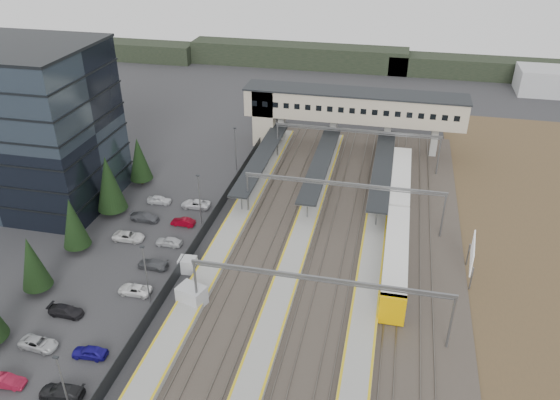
% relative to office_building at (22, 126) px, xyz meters
% --- Properties ---
extents(ground, '(220.00, 220.00, 0.00)m').
position_rel_office_building_xyz_m(ground, '(36.00, -12.00, -12.19)').
color(ground, '#2B2B2D').
rests_on(ground, ground).
extents(office_building, '(24.30, 18.30, 24.30)m').
position_rel_office_building_xyz_m(office_building, '(0.00, 0.00, 0.00)').
color(office_building, '#3A4855').
rests_on(office_building, ground).
extents(conifer_row, '(4.42, 49.82, 9.50)m').
position_rel_office_building_xyz_m(conifer_row, '(14.00, -15.86, -7.36)').
color(conifer_row, black).
rests_on(conifer_row, ground).
extents(car_park, '(10.52, 44.69, 1.29)m').
position_rel_office_building_xyz_m(car_park, '(22.95, -17.49, -11.58)').
color(car_park, maroon).
rests_on(car_park, ground).
extents(lampposts, '(0.50, 53.25, 8.07)m').
position_rel_office_building_xyz_m(lampposts, '(28.00, -10.75, -7.86)').
color(lampposts, slate).
rests_on(lampposts, ground).
extents(fence, '(0.08, 90.00, 2.00)m').
position_rel_office_building_xyz_m(fence, '(29.50, -7.00, -11.19)').
color(fence, '#26282B').
rests_on(fence, ground).
extents(relay_cabin_near, '(3.66, 3.11, 2.60)m').
position_rel_office_building_xyz_m(relay_cabin_near, '(33.07, -19.30, -10.89)').
color(relay_cabin_near, '#A9ABAF').
rests_on(relay_cabin_near, ground).
extents(relay_cabin_far, '(2.24, 1.91, 1.96)m').
position_rel_office_building_xyz_m(relay_cabin_far, '(30.17, -13.14, -11.21)').
color(relay_cabin_far, '#A9ABAF').
rests_on(relay_cabin_far, ground).
extents(rail_corridor, '(34.00, 90.00, 0.92)m').
position_rel_office_building_xyz_m(rail_corridor, '(45.34, -7.00, -11.90)').
color(rail_corridor, '#332D26').
rests_on(rail_corridor, ground).
extents(canopies, '(23.10, 30.00, 3.28)m').
position_rel_office_building_xyz_m(canopies, '(43.00, 15.00, -8.27)').
color(canopies, black).
rests_on(canopies, ground).
extents(footbridge, '(40.40, 6.40, 11.20)m').
position_rel_office_building_xyz_m(footbridge, '(43.70, 30.00, -4.26)').
color(footbridge, '#ADA68B').
rests_on(footbridge, ground).
extents(gantries, '(28.40, 62.28, 7.17)m').
position_rel_office_building_xyz_m(gantries, '(48.00, -9.00, -6.20)').
color(gantries, slate).
rests_on(gantries, ground).
extents(train, '(2.96, 41.12, 3.72)m').
position_rel_office_building_xyz_m(train, '(56.00, 2.36, -10.07)').
color(train, silver).
rests_on(train, ground).
extents(billboard, '(0.82, 6.11, 5.23)m').
position_rel_office_building_xyz_m(billboard, '(65.18, -6.63, -8.67)').
color(billboard, slate).
rests_on(billboard, ground).
extents(treeline_far, '(170.00, 19.00, 7.00)m').
position_rel_office_building_xyz_m(treeline_far, '(59.81, 80.28, -9.24)').
color(treeline_far, black).
rests_on(treeline_far, ground).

